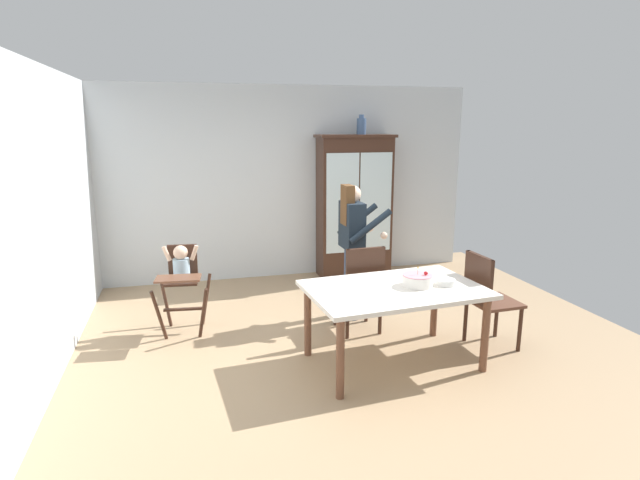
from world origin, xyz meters
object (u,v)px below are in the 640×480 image
at_px(adult_person, 352,235).
at_px(dining_chair_right_end, 486,294).
at_px(high_chair_with_toddler, 182,273).
at_px(birthday_cake, 418,280).
at_px(ceramic_vase, 361,126).
at_px(dining_table, 395,296).
at_px(china_cabinet, 354,206).
at_px(serving_bowl, 446,282).
at_px(dining_chair_far_side, 361,283).

bearing_deg(adult_person, dining_chair_right_end, -139.61).
bearing_deg(high_chair_with_toddler, birthday_cake, -24.56).
bearing_deg(high_chair_with_toddler, ceramic_vase, 38.33).
bearing_deg(dining_table, adult_person, 90.26).
relative_size(high_chair_with_toddler, birthday_cake, 3.39).
bearing_deg(china_cabinet, dining_table, -101.18).
bearing_deg(serving_bowl, high_chair_with_toddler, 150.79).
bearing_deg(china_cabinet, ceramic_vase, 2.40).
distance_m(china_cabinet, dining_chair_right_end, 2.79).
relative_size(china_cabinet, adult_person, 1.33).
bearing_deg(adult_person, ceramic_vase, -23.59).
bearing_deg(china_cabinet, high_chair_with_toddler, -147.60).
relative_size(ceramic_vase, adult_person, 0.18).
height_order(china_cabinet, dining_chair_right_end, china_cabinet).
relative_size(china_cabinet, high_chair_with_toddler, 2.14).
height_order(high_chair_with_toddler, adult_person, adult_person).
distance_m(dining_chair_far_side, dining_chair_right_end, 1.24).
bearing_deg(dining_table, dining_chair_far_side, 94.79).
height_order(dining_table, dining_chair_right_end, dining_chair_right_end).
bearing_deg(dining_chair_right_end, adult_person, 39.64).
distance_m(china_cabinet, serving_bowl, 2.87).
bearing_deg(ceramic_vase, china_cabinet, -177.60).
bearing_deg(high_chair_with_toddler, dining_chair_far_side, -9.65).
relative_size(birthday_cake, dining_chair_right_end, 0.29).
distance_m(ceramic_vase, adult_person, 2.09).
bearing_deg(dining_chair_far_side, ceramic_vase, -111.77).
bearing_deg(ceramic_vase, birthday_cake, -98.61).
distance_m(china_cabinet, dining_chair_far_side, 2.21).
bearing_deg(birthday_cake, adult_person, 100.30).
xyz_separation_m(birthday_cake, dining_chair_right_end, (0.79, 0.10, -0.24)).
bearing_deg(adult_person, dining_table, 178.69).
distance_m(ceramic_vase, birthday_cake, 3.15).
bearing_deg(birthday_cake, dining_chair_right_end, 6.99).
relative_size(china_cabinet, dining_chair_right_end, 2.11).
bearing_deg(dining_table, serving_bowl, -6.51).
bearing_deg(high_chair_with_toddler, serving_bowl, -22.43).
xyz_separation_m(china_cabinet, dining_chair_far_side, (-0.61, -2.07, -0.46)).
height_order(adult_person, dining_chair_right_end, adult_person).
xyz_separation_m(high_chair_with_toddler, adult_person, (1.87, -0.06, 0.31)).
bearing_deg(serving_bowl, adult_person, 111.00).
relative_size(dining_table, birthday_cake, 5.89).
xyz_separation_m(adult_person, dining_chair_far_side, (-0.06, -0.48, -0.41)).
height_order(birthday_cake, dining_chair_right_end, dining_chair_right_end).
bearing_deg(birthday_cake, china_cabinet, 83.15).
bearing_deg(serving_bowl, china_cabinet, 88.48).
height_order(china_cabinet, serving_bowl, china_cabinet).
height_order(adult_person, dining_chair_far_side, adult_person).
bearing_deg(dining_chair_far_side, china_cabinet, -109.58).
relative_size(dining_table, dining_chair_far_side, 1.72).
height_order(china_cabinet, birthday_cake, china_cabinet).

